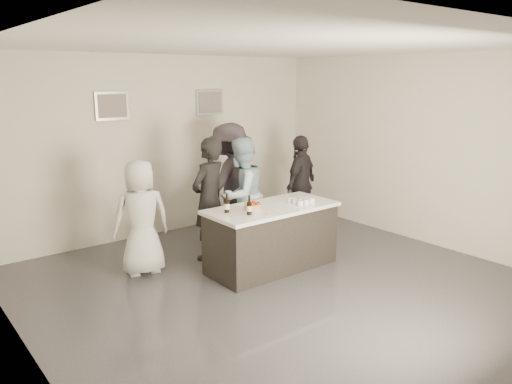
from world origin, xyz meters
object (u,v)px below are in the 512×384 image
person_main_black (209,199)px  person_main_blue (241,195)px  beer_bottle_b (249,205)px  person_guest_left (141,217)px  person_guest_right (301,184)px  bar_counter (272,237)px  beer_bottle_a (227,203)px  cake (253,207)px  person_guest_back (230,182)px

person_main_black → person_main_blue: bearing=158.7°
beer_bottle_b → person_guest_left: bearing=132.0°
person_main_blue → person_guest_left: bearing=-19.7°
person_guest_right → bar_counter: bearing=11.4°
beer_bottle_a → person_guest_right: (2.20, 0.93, -0.19)m
cake → person_main_black: bearing=98.4°
beer_bottle_a → person_guest_right: 2.40m
beer_bottle_a → beer_bottle_b: size_ratio=1.00×
person_main_black → person_guest_right: bearing=165.7°
person_guest_left → person_guest_back: bearing=-154.2°
person_guest_left → person_guest_right: size_ratio=0.94×
person_guest_left → person_main_blue: bearing=-173.4°
beer_bottle_b → person_guest_right: size_ratio=0.15×
beer_bottle_b → person_main_black: (0.05, 1.03, -0.13)m
person_guest_right → beer_bottle_a: bearing=0.0°
person_main_black → person_guest_back: (0.79, 0.59, 0.06)m
beer_bottle_b → person_main_blue: 1.19m
person_main_black → person_guest_right: person_main_black is taller
bar_counter → beer_bottle_a: beer_bottle_a is taller
cake → person_guest_right: 2.12m
person_main_black → person_guest_left: (-1.04, 0.07, -0.11)m
bar_counter → person_guest_back: (0.33, 1.47, 0.51)m
cake → beer_bottle_a: size_ratio=0.88×
person_main_black → person_guest_back: size_ratio=0.94×
beer_bottle_a → person_main_blue: person_main_blue is taller
bar_counter → person_main_blue: (0.11, 0.85, 0.43)m
beer_bottle_b → person_guest_left: 1.50m
cake → person_guest_right: bearing=29.1°
person_main_black → person_guest_right: size_ratio=1.07×
bar_counter → person_guest_left: (-1.50, 0.95, 0.34)m
beer_bottle_a → cake: bearing=-16.8°
beer_bottle_a → person_guest_back: bearing=53.4°
person_main_black → person_guest_right: (1.98, 0.16, -0.06)m
beer_bottle_a → beer_bottle_b: 0.31m
bar_counter → person_guest_left: 1.81m
bar_counter → person_guest_back: 1.59m
cake → beer_bottle_a: 0.37m
beer_bottle_a → person_main_blue: size_ratio=0.15×
person_guest_back → beer_bottle_a: bearing=33.4°
beer_bottle_a → person_guest_right: bearing=22.8°
bar_counter → beer_bottle_b: 0.79m
beer_bottle_a → person_guest_left: 1.20m
bar_counter → person_guest_right: bearing=34.2°
bar_counter → person_guest_back: bearing=77.3°
beer_bottle_a → person_guest_back: person_guest_back is taller
cake → person_guest_right: size_ratio=0.14×
bar_counter → person_main_blue: size_ratio=1.06×
person_guest_right → cake: bearing=6.3°
person_main_blue → person_guest_left: 1.62m
person_main_black → person_guest_right: 1.99m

